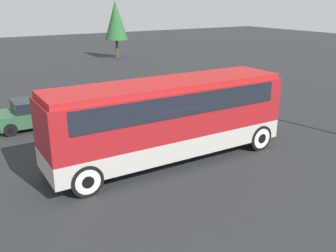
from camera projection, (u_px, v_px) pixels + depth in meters
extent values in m
plane|color=#26282B|center=(168.00, 160.00, 15.33)|extent=(120.00, 120.00, 0.00)
cube|color=#B7B2A8|center=(168.00, 140.00, 15.05)|extent=(9.79, 2.41, 0.78)
cube|color=maroon|center=(168.00, 109.00, 14.63)|extent=(9.79, 2.41, 1.82)
cube|color=black|center=(168.00, 98.00, 14.49)|extent=(8.62, 2.45, 0.82)
cube|color=#B21E1E|center=(168.00, 84.00, 14.31)|extent=(9.60, 2.22, 0.22)
cube|color=maroon|center=(257.00, 100.00, 17.06)|extent=(0.36, 2.32, 2.08)
cylinder|color=black|center=(260.00, 138.00, 16.23)|extent=(1.12, 0.28, 1.12)
cylinder|color=silver|center=(260.00, 138.00, 16.23)|extent=(0.88, 0.30, 0.88)
cylinder|color=black|center=(260.00, 138.00, 16.23)|extent=(0.43, 0.32, 0.43)
cylinder|color=black|center=(227.00, 124.00, 18.00)|extent=(1.12, 0.28, 1.12)
cylinder|color=silver|center=(227.00, 124.00, 18.00)|extent=(0.88, 0.30, 0.88)
cylinder|color=black|center=(227.00, 124.00, 18.00)|extent=(0.43, 0.32, 0.43)
cylinder|color=black|center=(87.00, 181.00, 12.37)|extent=(1.12, 0.28, 1.12)
cylinder|color=silver|center=(87.00, 181.00, 12.37)|extent=(0.88, 0.30, 0.88)
cylinder|color=black|center=(87.00, 181.00, 12.37)|extent=(0.43, 0.32, 0.43)
cylinder|color=black|center=(67.00, 158.00, 14.14)|extent=(1.12, 0.28, 1.12)
cylinder|color=silver|center=(67.00, 158.00, 14.14)|extent=(0.88, 0.30, 0.88)
cylinder|color=black|center=(67.00, 158.00, 14.14)|extent=(0.43, 0.32, 0.43)
cube|color=navy|center=(130.00, 105.00, 21.27)|extent=(4.28, 1.73, 0.56)
cube|color=black|center=(127.00, 96.00, 21.00)|extent=(2.23, 1.56, 0.54)
cylinder|color=black|center=(161.00, 108.00, 21.51)|extent=(0.72, 0.22, 0.72)
cylinder|color=black|center=(161.00, 108.00, 21.51)|extent=(0.27, 0.26, 0.27)
cylinder|color=black|center=(149.00, 102.00, 22.76)|extent=(0.72, 0.22, 0.72)
cylinder|color=black|center=(149.00, 102.00, 22.76)|extent=(0.27, 0.26, 0.27)
cylinder|color=black|center=(108.00, 116.00, 19.89)|extent=(0.72, 0.22, 0.72)
cylinder|color=black|center=(108.00, 116.00, 19.89)|extent=(0.27, 0.26, 0.27)
cylinder|color=black|center=(98.00, 109.00, 21.15)|extent=(0.72, 0.22, 0.72)
cylinder|color=black|center=(98.00, 109.00, 21.15)|extent=(0.27, 0.26, 0.27)
cube|color=#2D5638|center=(39.00, 115.00, 19.33)|extent=(4.07, 1.88, 0.69)
cube|color=black|center=(35.00, 104.00, 19.06)|extent=(2.12, 1.70, 0.53)
cylinder|color=black|center=(75.00, 119.00, 19.51)|extent=(0.64, 0.22, 0.64)
cylinder|color=black|center=(75.00, 119.00, 19.51)|extent=(0.24, 0.26, 0.24)
cylinder|color=black|center=(65.00, 111.00, 20.89)|extent=(0.64, 0.22, 0.64)
cylinder|color=black|center=(65.00, 111.00, 20.89)|extent=(0.24, 0.26, 0.24)
cylinder|color=black|center=(10.00, 130.00, 17.95)|extent=(0.64, 0.22, 0.64)
cylinder|color=black|center=(10.00, 130.00, 17.95)|extent=(0.24, 0.26, 0.24)
cylinder|color=black|center=(4.00, 120.00, 19.32)|extent=(0.64, 0.22, 0.64)
cylinder|color=black|center=(4.00, 120.00, 19.32)|extent=(0.24, 0.26, 0.24)
cylinder|color=brown|center=(117.00, 49.00, 41.78)|extent=(0.28, 0.28, 2.05)
cone|color=#28602D|center=(116.00, 20.00, 40.79)|extent=(2.49, 2.49, 4.15)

